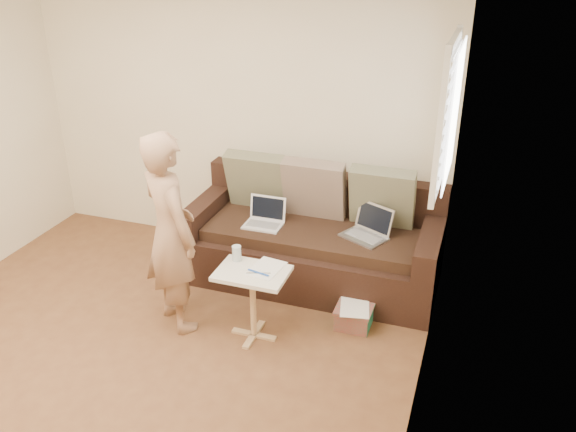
{
  "coord_description": "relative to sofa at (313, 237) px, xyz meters",
  "views": [
    {
      "loc": [
        2.21,
        -2.72,
        2.87
      ],
      "look_at": [
        0.8,
        1.4,
        0.78
      ],
      "focal_mm": 37.58,
      "sensor_mm": 36.0,
      "label": 1
    }
  ],
  "objects": [
    {
      "name": "person",
      "position": [
        -0.83,
        -0.98,
        0.38
      ],
      "size": [
        0.71,
        0.66,
        1.6
      ],
      "primitive_type": "imported",
      "rotation": [
        0.0,
        0.0,
        2.52
      ],
      "color": "#9A7054",
      "rests_on": "ground"
    },
    {
      "name": "pillow_mid",
      "position": [
        -0.05,
        0.2,
        0.37
      ],
      "size": [
        0.55,
        0.27,
        0.57
      ],
      "primitive_type": null,
      "rotation": [
        0.24,
        0.0,
        0.0
      ],
      "color": "#795F57",
      "rests_on": "sofa"
    },
    {
      "name": "side_table",
      "position": [
        -0.18,
        -0.96,
        -0.13
      ],
      "size": [
        0.53,
        0.37,
        0.58
      ],
      "primitive_type": null,
      "color": "silver",
      "rests_on": "ground"
    },
    {
      "name": "drinking_glass",
      "position": [
        -0.35,
        -0.85,
        0.22
      ],
      "size": [
        0.07,
        0.07,
        0.12
      ],
      "primitive_type": null,
      "color": "silver",
      "rests_on": "side_table"
    },
    {
      "name": "floor",
      "position": [
        -0.9,
        -1.77,
        -0.42
      ],
      "size": [
        4.5,
        4.5,
        0.0
      ],
      "primitive_type": "plane",
      "color": "brown",
      "rests_on": "ground"
    },
    {
      "name": "pillow_right",
      "position": [
        0.55,
        0.21,
        0.37
      ],
      "size": [
        0.55,
        0.28,
        0.57
      ],
      "primitive_type": null,
      "rotation": [
        0.26,
        0.0,
        0.0
      ],
      "color": "#5E6046",
      "rests_on": "sofa"
    },
    {
      "name": "laptop_white",
      "position": [
        -0.42,
        -0.13,
        0.1
      ],
      "size": [
        0.33,
        0.24,
        0.24
      ],
      "primitive_type": null,
      "rotation": [
        0.0,
        0.0,
        0.01
      ],
      "color": "white",
      "rests_on": "sofa"
    },
    {
      "name": "scissors",
      "position": [
        -0.12,
        -0.98,
        0.17
      ],
      "size": [
        0.2,
        0.15,
        0.02
      ],
      "primitive_type": null,
      "rotation": [
        0.0,
        0.0,
        0.29
      ],
      "color": "silver",
      "rests_on": "side_table"
    },
    {
      "name": "laptop_silver",
      "position": [
        0.46,
        -0.06,
        0.1
      ],
      "size": [
        0.44,
        0.39,
        0.24
      ],
      "primitive_type": null,
      "rotation": [
        0.0,
        0.0,
        -0.46
      ],
      "color": "#B7BABC",
      "rests_on": "sofa"
    },
    {
      "name": "striped_box",
      "position": [
        0.53,
        -0.58,
        -0.33
      ],
      "size": [
        0.29,
        0.29,
        0.18
      ],
      "primitive_type": null,
      "color": "red",
      "rests_on": "ground"
    },
    {
      "name": "pillow_left",
      "position": [
        -0.6,
        0.22,
        0.37
      ],
      "size": [
        0.55,
        0.29,
        0.57
      ],
      "primitive_type": null,
      "rotation": [
        0.28,
        0.0,
        0.0
      ],
      "color": "#5E6046",
      "rests_on": "sofa"
    },
    {
      "name": "paper_on_table",
      "position": [
        -0.09,
        -0.89,
        0.16
      ],
      "size": [
        0.25,
        0.33,
        0.0
      ],
      "primitive_type": null,
      "rotation": [
        0.0,
        0.0,
        -0.14
      ],
      "color": "white",
      "rests_on": "side_table"
    },
    {
      "name": "wall_right",
      "position": [
        1.1,
        -1.77,
        0.87
      ],
      "size": [
        0.0,
        4.5,
        4.5
      ],
      "primitive_type": "plane",
      "rotation": [
        1.57,
        0.0,
        -1.57
      ],
      "color": "beige",
      "rests_on": "ground"
    },
    {
      "name": "sofa",
      "position": [
        0.0,
        0.0,
        0.0
      ],
      "size": [
        2.2,
        0.95,
        0.85
      ],
      "primitive_type": null,
      "color": "black",
      "rests_on": "ground"
    },
    {
      "name": "wall_back",
      "position": [
        -0.9,
        0.48,
        0.87
      ],
      "size": [
        4.0,
        0.0,
        4.0
      ],
      "primitive_type": "plane",
      "rotation": [
        1.57,
        0.0,
        0.0
      ],
      "color": "beige",
      "rests_on": "ground"
    },
    {
      "name": "window_blinds",
      "position": [
        1.05,
        -0.27,
        1.28
      ],
      "size": [
        0.12,
        0.88,
        1.08
      ],
      "primitive_type": null,
      "color": "white",
      "rests_on": "wall_right"
    }
  ]
}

